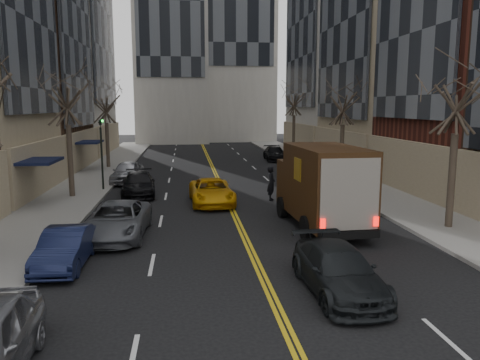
# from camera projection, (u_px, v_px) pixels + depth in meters

# --- Properties ---
(sidewalk_left) EXTENTS (4.00, 66.00, 0.15)m
(sidewalk_left) POSITION_uv_depth(u_px,v_px,m) (92.00, 178.00, 33.63)
(sidewalk_left) COLOR slate
(sidewalk_left) RESTS_ON ground
(sidewalk_right) EXTENTS (4.00, 66.00, 0.15)m
(sidewalk_right) POSITION_uv_depth(u_px,v_px,m) (335.00, 174.00, 35.70)
(sidewalk_right) COLOR slate
(sidewalk_right) RESTS_ON ground
(tree_lf_mid) EXTENTS (3.20, 3.20, 8.91)m
(tree_lf_mid) POSITION_uv_depth(u_px,v_px,m) (66.00, 81.00, 25.76)
(tree_lf_mid) COLOR #382D23
(tree_lf_mid) RESTS_ON sidewalk_left
(tree_lf_far) EXTENTS (3.20, 3.20, 8.12)m
(tree_lf_far) POSITION_uv_depth(u_px,v_px,m) (105.00, 96.00, 38.60)
(tree_lf_far) COLOR #382D23
(tree_lf_far) RESTS_ON sidewalk_left
(tree_rt_near) EXTENTS (3.20, 3.20, 8.71)m
(tree_rt_near) POSITION_uv_depth(u_px,v_px,m) (459.00, 76.00, 18.98)
(tree_rt_near) COLOR #382D23
(tree_rt_near) RESTS_ON sidewalk_right
(tree_rt_mid) EXTENTS (3.20, 3.20, 8.32)m
(tree_rt_mid) POSITION_uv_depth(u_px,v_px,m) (344.00, 92.00, 32.76)
(tree_rt_mid) COLOR #382D23
(tree_rt_mid) RESTS_ON sidewalk_right
(tree_rt_far) EXTENTS (3.20, 3.20, 9.11)m
(tree_rt_far) POSITION_uv_depth(u_px,v_px,m) (294.00, 91.00, 47.38)
(tree_rt_far) COLOR #382D23
(tree_rt_far) RESTS_ON sidewalk_right
(traffic_signal) EXTENTS (0.29, 0.26, 4.70)m
(traffic_signal) POSITION_uv_depth(u_px,v_px,m) (101.00, 146.00, 28.47)
(traffic_signal) COLOR black
(traffic_signal) RESTS_ON sidewalk_left
(ups_truck) EXTENTS (2.90, 6.65, 3.59)m
(ups_truck) POSITION_uv_depth(u_px,v_px,m) (322.00, 187.00, 20.07)
(ups_truck) COLOR black
(ups_truck) RESTS_ON ground
(observer_sedan) EXTENTS (1.98, 4.58, 1.31)m
(observer_sedan) POSITION_uv_depth(u_px,v_px,m) (338.00, 270.00, 13.20)
(observer_sedan) COLOR black
(observer_sedan) RESTS_ON ground
(taxi) EXTENTS (2.43, 4.91, 1.34)m
(taxi) POSITION_uv_depth(u_px,v_px,m) (212.00, 192.00, 25.20)
(taxi) COLOR #DB9909
(taxi) RESTS_ON ground
(pedestrian) EXTENTS (0.59, 0.77, 1.92)m
(pedestrian) POSITION_uv_depth(u_px,v_px,m) (271.00, 183.00, 26.12)
(pedestrian) COLOR black
(pedestrian) RESTS_ON ground
(parked_lf_b) EXTENTS (1.38, 3.86, 1.27)m
(parked_lf_b) POSITION_uv_depth(u_px,v_px,m) (65.00, 248.00, 15.33)
(parked_lf_b) COLOR #101532
(parked_lf_b) RESTS_ON ground
(parked_lf_c) EXTENTS (2.56, 5.11, 1.39)m
(parked_lf_c) POSITION_uv_depth(u_px,v_px,m) (117.00, 220.00, 18.79)
(parked_lf_c) COLOR #55585E
(parked_lf_c) RESTS_ON ground
(parked_lf_d) EXTENTS (2.25, 4.81, 1.36)m
(parked_lf_d) POSITION_uv_depth(u_px,v_px,m) (138.00, 184.00, 27.56)
(parked_lf_d) COLOR black
(parked_lf_d) RESTS_ON ground
(parked_lf_e) EXTENTS (2.20, 4.52, 1.48)m
(parked_lf_e) POSITION_uv_depth(u_px,v_px,m) (127.00, 172.00, 32.15)
(parked_lf_e) COLOR #A7A9AF
(parked_lf_e) RESTS_ON ground
(parked_rt_a) EXTENTS (2.12, 4.64, 1.48)m
(parked_rt_a) POSITION_uv_depth(u_px,v_px,m) (314.00, 174.00, 31.46)
(parked_rt_a) COLOR #55575D
(parked_rt_a) RESTS_ON ground
(parked_rt_b) EXTENTS (2.63, 5.03, 1.35)m
(parked_rt_b) POSITION_uv_depth(u_px,v_px,m) (299.00, 166.00, 35.58)
(parked_rt_b) COLOR #9B9CA2
(parked_rt_b) RESTS_ON ground
(parked_rt_c) EXTENTS (2.09, 4.72, 1.35)m
(parked_rt_c) POSITION_uv_depth(u_px,v_px,m) (275.00, 153.00, 45.27)
(parked_rt_c) COLOR black
(parked_rt_c) RESTS_ON ground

